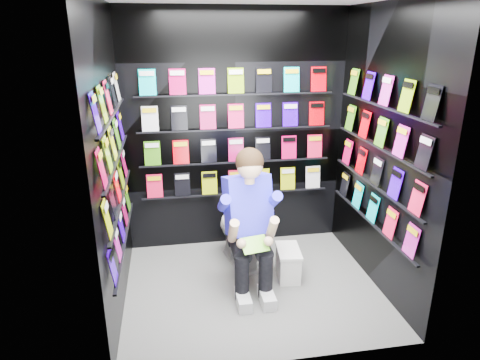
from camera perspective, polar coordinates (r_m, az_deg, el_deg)
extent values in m
plane|color=#61615F|center=(4.28, 1.64, -14.08)|extent=(2.40, 2.40, 0.00)
cube|color=black|center=(4.67, -0.60, 6.30)|extent=(2.40, 0.04, 2.60)
cube|color=black|center=(2.80, 5.86, -2.87)|extent=(2.40, 0.04, 2.60)
cube|color=black|center=(3.69, -16.80, 1.86)|extent=(0.04, 2.00, 2.60)
cube|color=black|center=(4.12, 18.44, 3.51)|extent=(0.04, 2.00, 2.60)
imported|color=silver|center=(4.53, 0.09, -6.70)|extent=(0.55, 0.82, 0.73)
cube|color=silver|center=(4.39, 6.42, -11.08)|extent=(0.24, 0.39, 0.28)
cube|color=silver|center=(4.32, 6.50, -9.34)|extent=(0.26, 0.41, 0.03)
cube|color=green|center=(3.79, 1.97, -8.59)|extent=(0.26, 0.18, 0.10)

